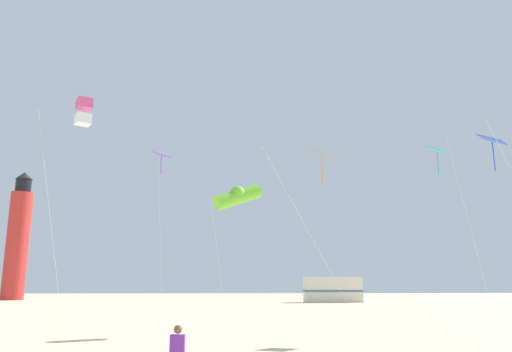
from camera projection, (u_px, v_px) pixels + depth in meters
name	position (u px, v px, depth m)	size (l,w,h in m)	color
kite_flyer_standing	(178.00, 349.00, 11.53)	(0.35, 0.51, 1.16)	#722D99
kite_diamond_violet	(161.00, 161.00, 29.65)	(1.22, 1.22, 9.96)	silver
kite_diamond_cyan	(439.00, 156.00, 22.57)	(2.47, 2.47, 8.37)	silver
kite_diamond_blue	(495.00, 146.00, 18.00)	(3.46, 2.75, 7.53)	silver
kite_diamond_orange	(321.00, 159.00, 18.86)	(3.46, 3.04, 7.26)	silver
kite_tube_lime	(238.00, 196.00, 23.54)	(2.58, 2.20, 6.91)	silver
kite_box_rainbow	(83.00, 112.00, 20.77)	(2.24, 2.13, 9.81)	silver
lighthouse_distant	(18.00, 239.00, 64.40)	(2.80, 2.80, 16.80)	red
rv_van_cream	(333.00, 290.00, 55.67)	(6.52, 2.58, 2.80)	beige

